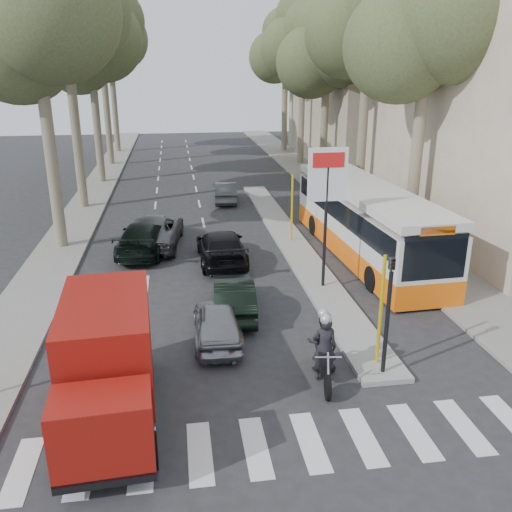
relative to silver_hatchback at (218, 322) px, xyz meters
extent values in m
plane|color=#28282B|center=(1.24, -1.35, -0.64)|extent=(120.00, 120.00, 0.00)
cube|color=gray|center=(9.84, 23.65, -0.58)|extent=(3.20, 70.00, 0.12)
cube|color=gray|center=(-6.76, 26.65, -0.58)|extent=(2.40, 64.00, 0.12)
cube|color=gray|center=(4.49, 9.65, -0.56)|extent=(1.50, 26.00, 0.16)
cube|color=#B7A88E|center=(16.74, 32.65, 7.36)|extent=(11.00, 20.00, 16.00)
cylinder|color=yellow|center=(4.49, -2.35, 1.11)|extent=(0.10, 0.10, 3.50)
cylinder|color=yellow|center=(4.49, 3.65, 1.11)|extent=(0.10, 0.10, 3.50)
cylinder|color=yellow|center=(4.49, 9.65, 1.11)|extent=(0.10, 0.10, 3.50)
cylinder|color=black|center=(4.49, 3.65, 1.96)|extent=(0.12, 0.12, 5.20)
cube|color=white|center=(4.49, 3.65, 3.96)|extent=(1.50, 0.10, 2.00)
cube|color=red|center=(4.49, 3.59, 4.51)|extent=(1.20, 0.02, 0.55)
cylinder|color=black|center=(4.49, -2.85, 0.96)|extent=(0.12, 0.12, 3.20)
imported|color=black|center=(4.49, -2.85, 2.46)|extent=(0.16, 0.41, 1.00)
cylinder|color=#6B604C|center=(-6.76, 10.65, 3.56)|extent=(0.56, 0.56, 8.40)
sphere|color=#404A29|center=(-7.76, 11.25, 8.66)|extent=(5.20, 5.20, 5.20)
sphere|color=#404A29|center=(-5.86, 9.85, 9.86)|extent=(5.80, 5.80, 5.80)
cylinder|color=#6B604C|center=(-6.86, 18.65, 3.84)|extent=(0.56, 0.56, 8.96)
sphere|color=#404A29|center=(-7.86, 19.25, 9.28)|extent=(5.20, 5.20, 5.20)
sphere|color=#404A29|center=(-5.96, 17.85, 10.56)|extent=(5.80, 5.80, 5.80)
cylinder|color=#6B604C|center=(-6.66, 26.65, 3.42)|extent=(0.56, 0.56, 8.12)
sphere|color=#404A29|center=(-7.66, 27.25, 8.35)|extent=(5.20, 5.20, 5.20)
sphere|color=#404A29|center=(-5.76, 25.85, 9.51)|extent=(5.80, 5.80, 5.80)
sphere|color=#404A29|center=(-6.46, 27.75, 10.67)|extent=(4.80, 4.80, 4.80)
cylinder|color=#6B604C|center=(-6.76, 34.65, 4.12)|extent=(0.56, 0.56, 9.52)
sphere|color=#404A29|center=(-7.76, 35.25, 9.90)|extent=(5.20, 5.20, 5.20)
sphere|color=#404A29|center=(-5.86, 33.85, 11.26)|extent=(5.80, 5.80, 5.80)
sphere|color=#404A29|center=(-6.56, 35.75, 12.62)|extent=(4.80, 4.80, 4.80)
cylinder|color=#6B604C|center=(-6.86, 42.65, 3.70)|extent=(0.56, 0.56, 8.68)
sphere|color=#404A29|center=(-7.86, 43.25, 8.97)|extent=(5.20, 5.20, 5.20)
sphere|color=#404A29|center=(-5.96, 41.85, 10.21)|extent=(5.80, 5.80, 5.80)
sphere|color=#404A29|center=(-6.66, 43.75, 11.45)|extent=(4.80, 4.80, 4.80)
cylinder|color=#6B604C|center=(10.24, 8.65, 3.56)|extent=(0.56, 0.56, 8.40)
sphere|color=#404A29|center=(9.24, 9.25, 8.66)|extent=(5.20, 5.20, 5.20)
sphere|color=#404A29|center=(11.14, 7.85, 9.86)|extent=(5.80, 5.80, 5.80)
cylinder|color=#6B604C|center=(10.34, 16.65, 3.98)|extent=(0.56, 0.56, 9.24)
sphere|color=#404A29|center=(9.34, 17.25, 9.59)|extent=(5.20, 5.20, 5.20)
sphere|color=#404A29|center=(11.24, 15.85, 10.91)|extent=(5.80, 5.80, 5.80)
cylinder|color=#6B604C|center=(10.14, 24.65, 3.28)|extent=(0.56, 0.56, 7.84)
sphere|color=#404A29|center=(9.14, 25.25, 8.04)|extent=(5.20, 5.20, 5.20)
sphere|color=#404A29|center=(11.04, 23.85, 9.16)|extent=(5.80, 5.80, 5.80)
sphere|color=#404A29|center=(10.34, 25.75, 10.28)|extent=(4.80, 4.80, 4.80)
cylinder|color=#6B604C|center=(10.24, 32.65, 3.84)|extent=(0.56, 0.56, 8.96)
sphere|color=#404A29|center=(9.24, 33.25, 9.28)|extent=(5.20, 5.20, 5.20)
sphere|color=#404A29|center=(11.14, 31.85, 10.56)|extent=(5.80, 5.80, 5.80)
sphere|color=#404A29|center=(10.44, 33.75, 11.84)|extent=(4.80, 4.80, 4.80)
cylinder|color=#6B604C|center=(10.34, 40.65, 3.56)|extent=(0.56, 0.56, 8.40)
sphere|color=#404A29|center=(9.34, 41.25, 8.66)|extent=(5.20, 5.20, 5.20)
sphere|color=#404A29|center=(11.24, 39.85, 9.86)|extent=(5.80, 5.80, 5.80)
sphere|color=#404A29|center=(10.54, 41.75, 11.06)|extent=(4.80, 4.80, 4.80)
imported|color=#96999E|center=(0.00, 0.00, 0.00)|extent=(1.64, 3.83, 1.29)
imported|color=black|center=(0.74, 1.95, 0.02)|extent=(1.64, 4.11, 1.33)
imported|color=#4D4F55|center=(-2.26, 10.32, 0.10)|extent=(3.10, 5.63, 1.49)
imported|color=black|center=(0.78, 7.38, 0.09)|extent=(2.11, 5.06, 1.46)
imported|color=gray|center=(-2.26, 11.65, -0.01)|extent=(1.96, 3.90, 1.27)
imported|color=#474A4F|center=(2.11, 18.95, 0.01)|extent=(1.73, 4.06, 1.30)
imported|color=black|center=(-2.76, 9.27, 0.09)|extent=(2.66, 5.29, 1.48)
cube|color=black|center=(-2.96, -3.85, -0.13)|extent=(2.36, 5.67, 0.23)
cylinder|color=black|center=(-3.78, -5.75, -0.23)|extent=(0.33, 0.85, 0.83)
cylinder|color=black|center=(-1.93, -5.64, -0.23)|extent=(0.33, 0.85, 0.83)
cylinder|color=black|center=(-3.99, -2.23, -0.23)|extent=(0.33, 0.85, 0.83)
cylinder|color=black|center=(-2.14, -2.13, -0.23)|extent=(0.33, 0.85, 0.83)
cube|color=maroon|center=(-2.84, -5.98, 0.70)|extent=(2.11, 1.41, 1.58)
cube|color=black|center=(-2.80, -6.58, 0.89)|extent=(1.86, 0.18, 0.83)
cube|color=maroon|center=(-3.01, -3.11, 1.16)|extent=(2.36, 4.01, 2.32)
cube|color=orange|center=(7.44, 7.29, -0.04)|extent=(3.32, 12.70, 0.98)
cube|color=silver|center=(7.44, 7.29, 1.27)|extent=(3.32, 12.70, 1.64)
cube|color=black|center=(7.44, 7.29, 1.60)|extent=(3.31, 12.20, 0.93)
cube|color=silver|center=(7.44, 7.29, 2.47)|extent=(3.32, 12.70, 0.33)
cube|color=black|center=(7.73, 1.03, 1.43)|extent=(2.41, 0.17, 1.64)
cube|color=orange|center=(7.73, 1.03, 2.40)|extent=(1.31, 0.12, 0.35)
cylinder|color=black|center=(6.38, 3.21, -0.15)|extent=(0.35, 1.06, 1.05)
cylinder|color=black|center=(8.87, 3.32, -0.15)|extent=(0.35, 1.06, 1.05)
cylinder|color=black|center=(6.01, 11.00, -0.15)|extent=(0.35, 1.06, 1.05)
cylinder|color=black|center=(8.51, 11.12, -0.15)|extent=(0.35, 1.06, 1.05)
cylinder|color=black|center=(2.62, -3.70, -0.28)|extent=(0.22, 0.74, 0.73)
cylinder|color=black|center=(2.86, -1.99, -0.28)|extent=(0.22, 0.74, 0.73)
cylinder|color=silver|center=(2.63, -3.62, 0.16)|extent=(0.13, 0.46, 0.92)
cube|color=black|center=(2.74, -2.79, -0.13)|extent=(0.37, 0.89, 0.34)
cube|color=black|center=(2.71, -3.02, 0.18)|extent=(0.41, 0.56, 0.25)
cube|color=black|center=(2.79, -2.45, 0.11)|extent=(0.42, 0.78, 0.14)
cylinder|color=silver|center=(2.64, -3.55, 0.53)|extent=(0.71, 0.14, 0.05)
imported|color=black|center=(2.74, -2.79, 0.38)|extent=(0.76, 0.55, 1.93)
imported|color=black|center=(2.81, -2.33, 0.32)|extent=(0.94, 0.61, 1.81)
sphere|color=#B2B2B7|center=(2.74, -2.85, 1.28)|extent=(0.32, 0.32, 0.32)
sphere|color=#B2B2B7|center=(2.80, -2.37, 1.21)|extent=(0.32, 0.32, 0.32)
imported|color=#44334C|center=(8.44, 2.42, 0.31)|extent=(0.65, 1.05, 1.67)
imported|color=brown|center=(8.44, 9.81, 0.44)|extent=(1.35, 1.12, 1.93)
camera|label=1|loc=(-1.11, -15.67, 7.75)|focal=38.00mm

